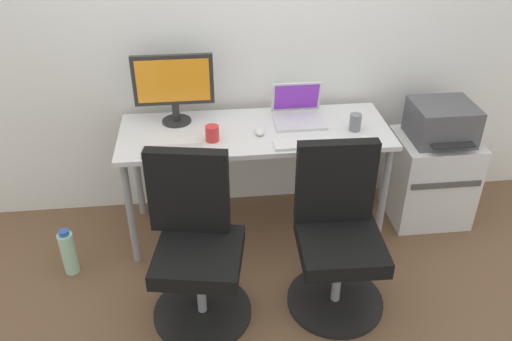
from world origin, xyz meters
name	(u,v)px	position (x,y,z in m)	size (l,w,h in m)	color
ground_plane	(255,227)	(0.00, 0.00, 0.00)	(5.28, 5.28, 0.00)	brown
back_wall	(248,20)	(0.00, 0.38, 1.30)	(4.40, 0.04, 2.60)	white
desk	(255,140)	(0.00, 0.00, 0.67)	(1.63, 0.60, 0.74)	silver
office_chair_left	(196,248)	(-0.38, -0.67, 0.42)	(0.54, 0.54, 0.94)	black
office_chair_right	(338,237)	(0.37, -0.67, 0.42)	(0.54, 0.54, 0.94)	black
side_cabinet	(430,178)	(1.19, 0.02, 0.30)	(0.51, 0.45, 0.60)	silver
printer	(442,122)	(1.19, 0.02, 0.72)	(0.38, 0.40, 0.24)	#515156
water_bottle_on_floor	(68,252)	(-1.15, -0.30, 0.15)	(0.09, 0.09, 0.31)	#A5D8B2
desktop_monitor	(173,84)	(-0.47, 0.16, 0.99)	(0.48, 0.18, 0.43)	#262626
open_laptop	(298,112)	(0.28, 0.11, 0.80)	(0.31, 0.27, 0.22)	silver
keyboard_by_monitor	(172,151)	(-0.49, -0.22, 0.75)	(0.34, 0.12, 0.02)	#B7B7B7
keyboard_by_laptop	(303,144)	(0.25, -0.22, 0.75)	(0.34, 0.12, 0.02)	silver
mouse_by_monitor	(259,131)	(0.02, -0.05, 0.76)	(0.06, 0.10, 0.03)	silver
mouse_by_laptop	(365,139)	(0.62, -0.22, 0.76)	(0.06, 0.10, 0.03)	silver
coffee_mug	(212,133)	(-0.26, -0.10, 0.79)	(0.08, 0.08, 0.09)	red
pen_cup	(355,122)	(0.60, -0.07, 0.80)	(0.07, 0.07, 0.10)	slate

